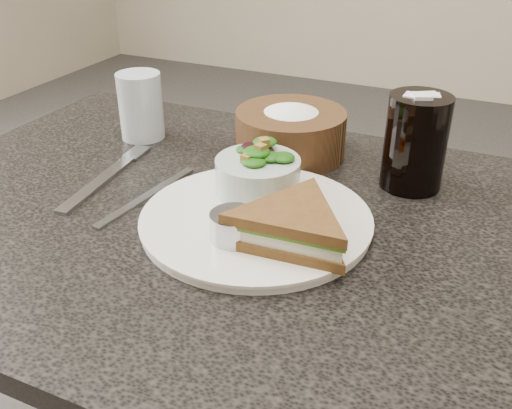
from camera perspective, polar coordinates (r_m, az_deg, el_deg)
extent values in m
cube|color=black|center=(1.02, -2.01, -19.40)|extent=(1.00, 0.70, 0.75)
cylinder|color=silver|center=(0.75, 0.00, -1.58)|extent=(0.30, 0.30, 0.01)
cylinder|color=#A2A3A9|center=(0.69, -2.21, -2.21)|extent=(0.08, 0.08, 0.04)
cone|color=#F75006|center=(0.76, 4.16, 0.79)|extent=(0.09, 0.09, 0.03)
cube|color=#A2A5AD|center=(0.89, -15.15, 2.37)|extent=(0.04, 0.21, 0.01)
cube|color=#999DA2|center=(0.83, -10.85, 0.82)|extent=(0.04, 0.20, 0.00)
cylinder|color=silver|center=(1.02, -11.45, 9.63)|extent=(0.08, 0.08, 0.11)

